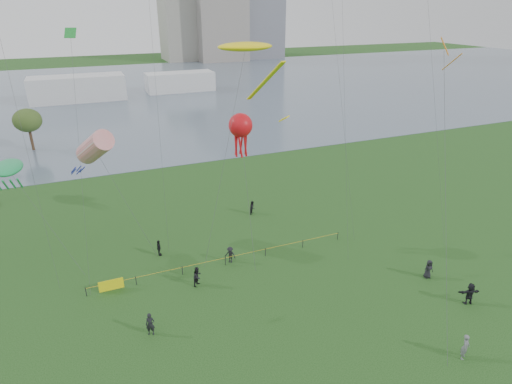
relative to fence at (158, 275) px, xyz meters
name	(u,v)px	position (x,y,z in m)	size (l,w,h in m)	color
ground_plane	(311,353)	(8.12, -12.50, -0.55)	(400.00, 400.00, 0.00)	#173B13
lake	(127,93)	(8.12, 87.50, -0.53)	(400.00, 120.00, 0.08)	slate
building_mid	(218,12)	(54.12, 149.50, 18.45)	(20.00, 20.00, 38.00)	gray
building_low	(182,25)	(40.12, 155.50, 13.45)	(16.00, 18.00, 28.00)	gray
pavilion_left	(78,88)	(-3.88, 82.50, 2.45)	(22.00, 8.00, 6.00)	silver
pavilion_right	(180,82)	(22.12, 85.50, 1.95)	(18.00, 7.00, 5.00)	silver
fence	(158,275)	(0.00, 0.00, 0.00)	(24.07, 0.07, 1.05)	black
kite_flyer	(465,347)	(17.37, -16.81, 0.40)	(0.70, 0.46, 1.91)	slate
spectator_a	(198,276)	(2.97, -2.01, 0.33)	(0.86, 0.67, 1.76)	black
spectator_b	(230,255)	(6.68, 0.26, 0.25)	(1.04, 0.60, 1.61)	black
spectator_c	(159,248)	(0.84, 3.96, 0.25)	(0.94, 0.39, 1.60)	black
spectator_d	(429,269)	(21.82, -8.61, 0.31)	(0.84, 0.55, 1.73)	black
spectator_e	(470,294)	(22.27, -12.62, 0.38)	(1.74, 0.55, 1.87)	black
spectator_f	(150,324)	(-1.74, -6.46, 0.33)	(0.65, 0.43, 1.78)	black
spectator_g	(253,207)	(12.33, 8.72, 0.24)	(0.77, 0.60, 1.58)	black
kite_stingray	(246,48)	(10.05, 4.51, 17.93)	(8.31, 10.03, 18.95)	#3F3F42
kite_windsock	(95,147)	(-3.31, 8.95, 9.24)	(6.35, 7.66, 11.80)	#3F3F42
kite_creature	(8,168)	(-10.66, 9.00, 8.24)	(6.01, 7.99, 9.25)	#3F3F42
kite_octopus	(241,126)	(9.17, 3.72, 11.26)	(2.19, 6.76, 12.99)	#3F3F42
kite_delta	(446,64)	(20.55, -7.79, 17.48)	(5.71, 10.58, 19.80)	#3F3F42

